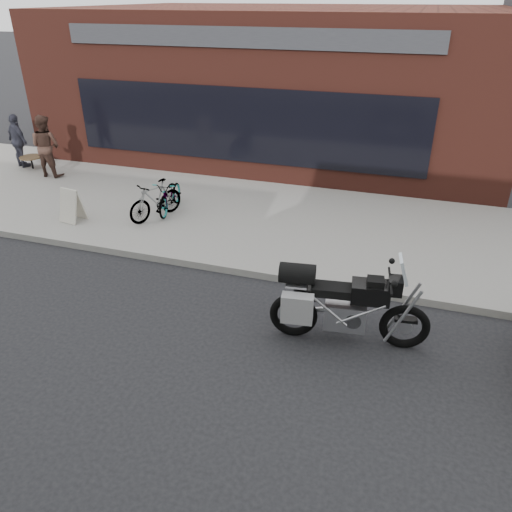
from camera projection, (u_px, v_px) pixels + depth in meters
The scene contains 10 objects.
ground at pixel (155, 431), 6.28m from camera, with size 120.00×120.00×0.00m, color black.
near_sidewalk at pixel (292, 216), 12.13m from camera, with size 44.00×6.00×0.15m, color gray.
storefront at pixel (288, 78), 17.54m from camera, with size 14.00×10.07×4.50m.
motorcycle at pixel (339, 305), 7.61m from camera, with size 2.46×0.99×1.56m.
bicycle_front at pixel (170, 195), 12.09m from camera, with size 0.53×1.53×0.80m, color gray.
bicycle_rear at pixel (155, 200), 11.66m from camera, with size 0.43×1.51×0.91m, color gray.
sandwich_sign at pixel (71, 205), 11.56m from camera, with size 0.55×0.52×0.78m.
cafe_table at pixel (31, 157), 15.05m from camera, with size 0.65×0.65×0.37m.
cafe_patron_left at pixel (46, 146), 14.23m from camera, with size 0.85×0.66×1.75m, color #412B23.
cafe_patron_right at pixel (18, 141), 15.01m from camera, with size 0.93×0.39×1.59m, color #31313E.
Camera 1 is at (2.60, -3.91, 4.88)m, focal length 35.00 mm.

